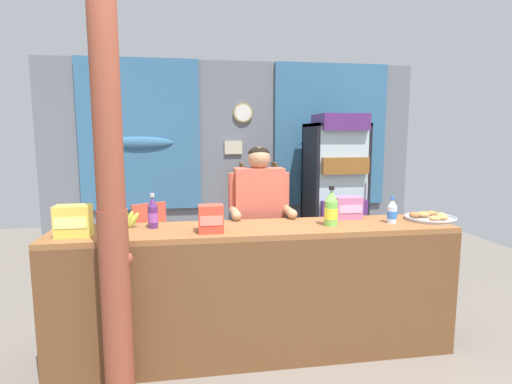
% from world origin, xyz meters
% --- Properties ---
extents(ground_plane, '(8.10, 8.10, 0.00)m').
position_xyz_m(ground_plane, '(0.00, 1.25, 0.00)').
color(ground_plane, slate).
extents(back_wall_curtained, '(5.05, 0.22, 2.64)m').
position_xyz_m(back_wall_curtained, '(0.01, 3.16, 1.37)').
color(back_wall_curtained, slate).
rests_on(back_wall_curtained, ground).
extents(stall_counter, '(2.95, 0.55, 0.99)m').
position_xyz_m(stall_counter, '(-0.11, 0.39, 0.60)').
color(stall_counter, '#935B33').
rests_on(stall_counter, ground).
extents(timber_post, '(0.20, 0.18, 2.43)m').
position_xyz_m(timber_post, '(-1.06, 0.10, 1.16)').
color(timber_post, brown).
rests_on(timber_post, ground).
extents(drink_fridge, '(0.69, 0.74, 1.92)m').
position_xyz_m(drink_fridge, '(1.24, 2.54, 1.05)').
color(drink_fridge, black).
rests_on(drink_fridge, ground).
extents(bottle_shelf_rack, '(0.48, 0.28, 1.30)m').
position_xyz_m(bottle_shelf_rack, '(0.29, 2.88, 0.67)').
color(bottle_shelf_rack, brown).
rests_on(bottle_shelf_rack, ground).
extents(plastic_lawn_chair, '(0.60, 0.60, 0.86)m').
position_xyz_m(plastic_lawn_chair, '(-1.03, 2.38, 0.49)').
color(plastic_lawn_chair, '#E5563D').
rests_on(plastic_lawn_chair, ground).
extents(shopkeeper, '(0.53, 0.42, 1.56)m').
position_xyz_m(shopkeeper, '(-0.01, 1.01, 0.98)').
color(shopkeeper, '#28282D').
rests_on(shopkeeper, ground).
extents(soda_bottle_lime_soda, '(0.10, 0.10, 0.30)m').
position_xyz_m(soda_bottle_lime_soda, '(0.44, 0.46, 1.11)').
color(soda_bottle_lime_soda, '#75C64C').
rests_on(soda_bottle_lime_soda, stall_counter).
extents(soda_bottle_water, '(0.07, 0.07, 0.21)m').
position_xyz_m(soda_bottle_water, '(0.94, 0.47, 1.07)').
color(soda_bottle_water, silver).
rests_on(soda_bottle_water, stall_counter).
extents(soda_bottle_grape_soda, '(0.07, 0.07, 0.25)m').
position_xyz_m(soda_bottle_grape_soda, '(-0.87, 0.59, 1.09)').
color(soda_bottle_grape_soda, '#56286B').
rests_on(soda_bottle_grape_soda, stall_counter).
extents(snack_box_instant_noodle, '(0.23, 0.14, 0.21)m').
position_xyz_m(snack_box_instant_noodle, '(-1.37, 0.42, 1.09)').
color(snack_box_instant_noodle, '#EAD14C').
rests_on(snack_box_instant_noodle, stall_counter).
extents(snack_box_wafer, '(0.21, 0.14, 0.18)m').
position_xyz_m(snack_box_wafer, '(0.66, 0.69, 1.08)').
color(snack_box_wafer, '#B76699').
rests_on(snack_box_wafer, stall_counter).
extents(snack_box_crackers, '(0.17, 0.13, 0.19)m').
position_xyz_m(snack_box_crackers, '(-0.46, 0.39, 1.08)').
color(snack_box_crackers, '#E5422D').
rests_on(snack_box_crackers, stall_counter).
extents(pastry_tray, '(0.39, 0.39, 0.07)m').
position_xyz_m(pastry_tray, '(1.29, 0.53, 1.01)').
color(pastry_tray, '#BCBCC1').
rests_on(pastry_tray, stall_counter).
extents(banana_bunch, '(0.27, 0.05, 0.16)m').
position_xyz_m(banana_bunch, '(-1.09, 0.61, 1.05)').
color(banana_bunch, '#B7C647').
rests_on(banana_bunch, stall_counter).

